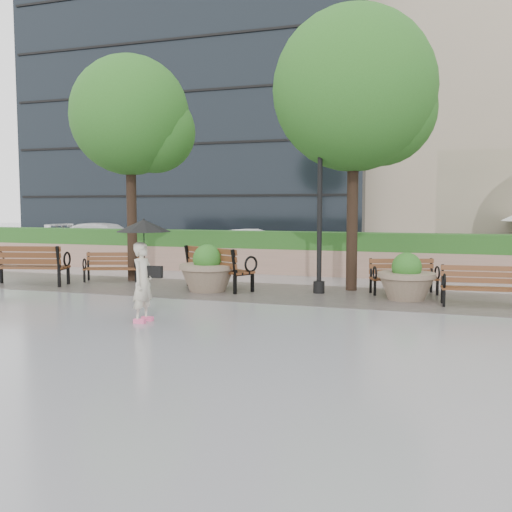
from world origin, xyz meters
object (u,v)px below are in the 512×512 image
(bench_2, at_px, (219,277))
(car_right, at_px, (253,245))
(bench_4, at_px, (480,295))
(lamppost, at_px, (320,219))
(bench_1, at_px, (112,273))
(pedestrian, at_px, (144,260))
(planter_right, at_px, (406,282))
(bench_3, at_px, (403,284))
(car_left, at_px, (107,240))
(planter_left, at_px, (208,273))
(bench_0, at_px, (29,274))

(bench_2, height_order, car_right, car_right)
(bench_4, height_order, lamppost, lamppost)
(bench_1, relative_size, pedestrian, 0.86)
(planter_right, bearing_deg, bench_3, 98.15)
(bench_3, distance_m, lamppost, 2.59)
(planter_right, height_order, car_left, car_left)
(bench_3, xyz_separation_m, planter_left, (-4.73, -1.09, 0.21))
(bench_3, bearing_deg, bench_2, 167.60)
(planter_right, bearing_deg, pedestrian, -137.48)
(car_right, bearing_deg, planter_right, -131.13)
(bench_4, relative_size, car_left, 0.34)
(bench_0, height_order, bench_4, bench_0)
(lamppost, relative_size, pedestrian, 2.19)
(bench_0, bearing_deg, bench_4, 168.86)
(lamppost, bearing_deg, planter_right, -9.35)
(bench_3, distance_m, planter_left, 4.86)
(planter_left, height_order, car_left, car_left)
(bench_0, distance_m, bench_4, 11.46)
(bench_3, distance_m, car_right, 9.13)
(bench_1, xyz_separation_m, bench_3, (8.08, 0.22, 0.01))
(lamppost, bearing_deg, bench_3, 14.39)
(bench_2, bearing_deg, bench_1, 22.56)
(bench_0, height_order, bench_1, bench_0)
(bench_1, distance_m, planter_left, 3.46)
(bench_2, distance_m, lamppost, 3.02)
(planter_left, bearing_deg, lamppost, 11.86)
(bench_2, relative_size, pedestrian, 1.14)
(car_left, distance_m, car_right, 6.54)
(bench_3, relative_size, lamppost, 0.41)
(bench_1, relative_size, lamppost, 0.39)
(bench_0, distance_m, bench_3, 9.90)
(pedestrian, bearing_deg, planter_right, -44.27)
(planter_left, relative_size, lamppost, 0.34)
(car_left, relative_size, car_right, 1.31)
(pedestrian, bearing_deg, lamppost, -24.65)
(car_left, height_order, pedestrian, pedestrian)
(planter_right, distance_m, car_right, 9.85)
(bench_2, height_order, planter_right, planter_right)
(lamppost, bearing_deg, bench_1, 177.29)
(bench_3, xyz_separation_m, lamppost, (-1.99, -0.51, 1.58))
(bench_0, xyz_separation_m, bench_2, (5.15, 1.01, 0.00))
(bench_4, xyz_separation_m, planter_right, (-1.57, 0.39, 0.17))
(bench_0, bearing_deg, bench_2, 177.97)
(car_left, xyz_separation_m, car_right, (6.54, 0.03, -0.09))
(planter_right, bearing_deg, lamppost, 170.65)
(bench_3, distance_m, pedestrian, 6.65)
(bench_0, relative_size, bench_3, 1.27)
(bench_2, height_order, planter_left, planter_left)
(bench_0, xyz_separation_m, lamppost, (7.77, 1.12, 1.51))
(bench_0, height_order, planter_right, planter_right)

